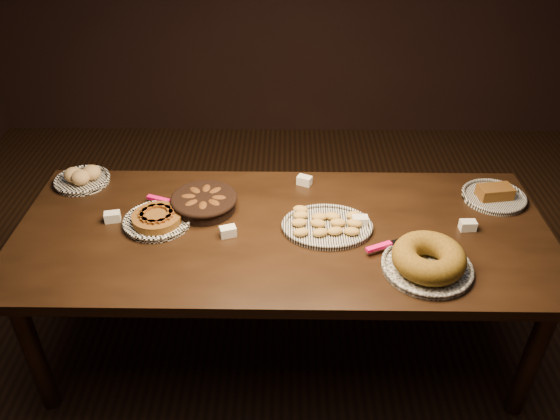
{
  "coord_description": "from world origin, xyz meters",
  "views": [
    {
      "loc": [
        0.02,
        -1.96,
        2.22
      ],
      "look_at": [
        -0.01,
        0.05,
        0.82
      ],
      "focal_mm": 35.0,
      "sensor_mm": 36.0,
      "label": 1
    }
  ],
  "objects_px": {
    "apple_tart_plate": "(157,219)",
    "bundt_cake_plate": "(428,260)",
    "buffet_table": "(283,242)",
    "madeleine_platter": "(326,225)"
  },
  "relations": [
    {
      "from": "bundt_cake_plate",
      "to": "buffet_table",
      "type": "bearing_deg",
      "value": 154.71
    },
    {
      "from": "buffet_table",
      "to": "madeleine_platter",
      "type": "relative_size",
      "value": 5.95
    },
    {
      "from": "buffet_table",
      "to": "apple_tart_plate",
      "type": "xyz_separation_m",
      "value": [
        -0.57,
        0.04,
        0.1
      ]
    },
    {
      "from": "apple_tart_plate",
      "to": "buffet_table",
      "type": "bearing_deg",
      "value": 2.05
    },
    {
      "from": "madeleine_platter",
      "to": "buffet_table",
      "type": "bearing_deg",
      "value": 168.8
    },
    {
      "from": "apple_tart_plate",
      "to": "bundt_cake_plate",
      "type": "bearing_deg",
      "value": -8.67
    },
    {
      "from": "apple_tart_plate",
      "to": "madeleine_platter",
      "type": "bearing_deg",
      "value": 3.79
    },
    {
      "from": "buffet_table",
      "to": "bundt_cake_plate",
      "type": "bearing_deg",
      "value": -24.21
    },
    {
      "from": "madeleine_platter",
      "to": "bundt_cake_plate",
      "type": "distance_m",
      "value": 0.48
    },
    {
      "from": "buffet_table",
      "to": "bundt_cake_plate",
      "type": "distance_m",
      "value": 0.66
    }
  ]
}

